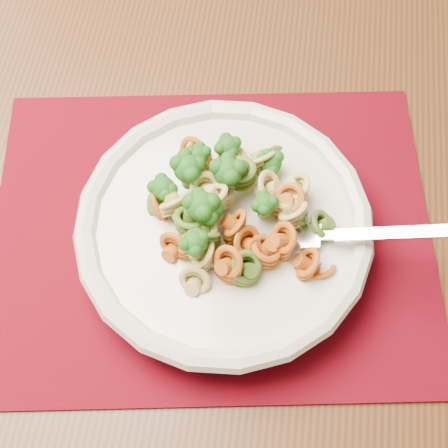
{
  "coord_description": "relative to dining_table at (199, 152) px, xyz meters",
  "views": [
    {
      "loc": [
        0.54,
        -0.85,
        1.23
      ],
      "look_at": [
        0.57,
        -0.61,
        0.74
      ],
      "focal_mm": 50.0,
      "sensor_mm": 36.0,
      "label": 1
    }
  ],
  "objects": [
    {
      "name": "fork",
      "position": [
        0.08,
        -0.19,
        0.14
      ],
      "size": [
        0.18,
        0.06,
        0.08
      ],
      "primitive_type": null,
      "rotation": [
        0.0,
        -0.35,
        -0.22
      ],
      "color": "silver",
      "rests_on": "pasta_bowl"
    },
    {
      "name": "pasta_broccoli_heap",
      "position": [
        0.01,
        -0.16,
        0.14
      ],
      "size": [
        0.22,
        0.22,
        0.06
      ],
      "primitive_type": null,
      "color": "tan",
      "rests_on": "pasta_bowl"
    },
    {
      "name": "placemat",
      "position": [
        0.0,
        -0.15,
        0.1
      ],
      "size": [
        0.44,
        0.35,
        0.0
      ],
      "primitive_type": "cube",
      "rotation": [
        0.0,
        0.0,
        -0.07
      ],
      "color": "#64040E",
      "rests_on": "dining_table"
    },
    {
      "name": "pasta_bowl",
      "position": [
        0.01,
        -0.16,
        0.13
      ],
      "size": [
        0.27,
        0.27,
        0.05
      ],
      "color": "silver",
      "rests_on": "placemat"
    },
    {
      "name": "dining_table",
      "position": [
        0.0,
        0.0,
        0.0
      ],
      "size": [
        1.51,
        1.15,
        0.69
      ],
      "rotation": [
        0.0,
        0.0,
        -0.23
      ],
      "color": "#4E3115",
      "rests_on": "ground"
    }
  ]
}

